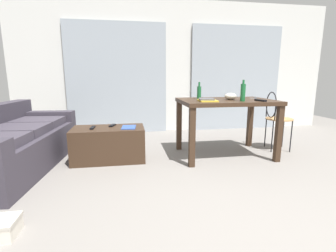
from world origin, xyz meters
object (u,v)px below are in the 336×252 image
object	(u,v)px
couch	(12,144)
bottle_near	(243,92)
bowl	(230,96)
book_stack	(207,100)
bottle_far	(199,92)
magazine	(129,127)
craft_table	(226,108)
coffee_table	(109,144)
wire_chair	(275,114)
tv_remote_secondary	(93,128)
tv_remote_primary	(112,125)
scissors	(254,98)
tv_remote_on_table	(261,100)

from	to	relation	value
couch	bottle_near	distance (m)	2.87
bowl	book_stack	size ratio (longest dim) A/B	0.53
bottle_far	magazine	world-z (taller)	bottle_far
craft_table	bottle_near	size ratio (longest dim) A/B	4.65
coffee_table	wire_chair	size ratio (longest dim) A/B	1.05
tv_remote_secondary	bottle_near	bearing A→B (deg)	-4.39
bowl	tv_remote_primary	xyz separation A→B (m)	(-1.58, 0.16, -0.38)
craft_table	bottle_near	world-z (taller)	bottle_near
bottle_far	scissors	bearing A→B (deg)	0.66
couch	tv_remote_on_table	bearing A→B (deg)	-4.04
bottle_near	tv_remote_primary	xyz separation A→B (m)	(-1.64, 0.39, -0.45)
bottle_far	bowl	bearing A→B (deg)	-19.50
coffee_table	tv_remote_primary	bearing A→B (deg)	63.01
tv_remote_on_table	wire_chair	bearing A→B (deg)	25.36
craft_table	scissors	xyz separation A→B (m)	(0.47, 0.13, 0.11)
craft_table	tv_remote_primary	size ratio (longest dim) A/B	8.69
couch	craft_table	bearing A→B (deg)	1.66
bottle_near	couch	bearing A→B (deg)	176.44
wire_chair	bottle_far	distance (m)	1.22
wire_chair	bottle_far	world-z (taller)	bottle_far
couch	book_stack	world-z (taller)	book_stack
wire_chair	bottle_near	distance (m)	0.89
coffee_table	tv_remote_primary	world-z (taller)	tv_remote_primary
bottle_far	book_stack	world-z (taller)	bottle_far
tv_remote_secondary	magazine	bearing A→B (deg)	0.06
coffee_table	bottle_far	bearing A→B (deg)	3.58
scissors	bowl	bearing A→B (deg)	-160.62
coffee_table	tv_remote_on_table	world-z (taller)	tv_remote_on_table
craft_table	bowl	world-z (taller)	bowl
wire_chair	bottle_near	size ratio (longest dim) A/B	3.26
craft_table	tv_remote_on_table	world-z (taller)	tv_remote_on_table
couch	tv_remote_secondary	world-z (taller)	couch
bottle_far	coffee_table	bearing A→B (deg)	-176.42
tv_remote_on_table	magazine	bearing A→B (deg)	155.06
couch	craft_table	size ratio (longest dim) A/B	1.63
couch	tv_remote_on_table	distance (m)	3.07
wire_chair	book_stack	distance (m)	1.22
bottle_near	bottle_far	world-z (taller)	bottle_near
bottle_far	bowl	world-z (taller)	bottle_far
couch	wire_chair	size ratio (longest dim) A/B	2.33
tv_remote_on_table	magazine	size ratio (longest dim) A/B	0.66
book_stack	tv_remote_secondary	distance (m)	1.50
scissors	coffee_table	bearing A→B (deg)	-177.59
wire_chair	bottle_far	size ratio (longest dim) A/B	3.74
craft_table	wire_chair	distance (m)	0.85
tv_remote_on_table	scissors	world-z (taller)	tv_remote_on_table
couch	tv_remote_primary	world-z (taller)	couch
wire_chair	tv_remote_secondary	distance (m)	2.60
couch	wire_chair	xyz separation A→B (m)	(3.52, 0.21, 0.25)
couch	scissors	size ratio (longest dim) A/B	19.26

